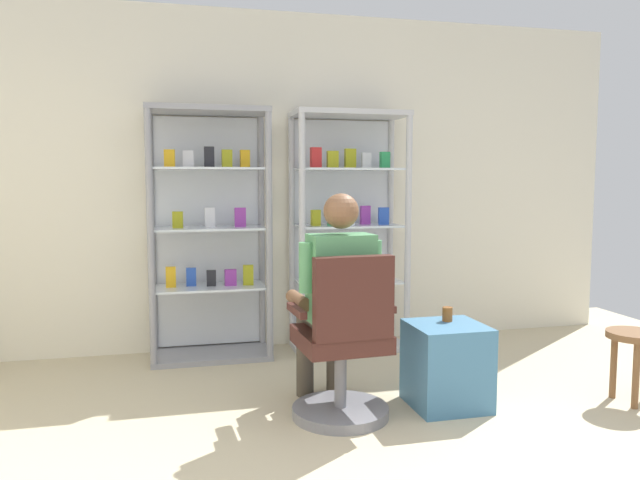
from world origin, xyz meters
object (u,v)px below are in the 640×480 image
object	(u,v)px
seated_shopkeeper	(335,292)
storage_crate	(447,365)
office_chair	(344,353)
tea_glass	(447,314)
display_cabinet_right	(347,229)
wooden_stool	(633,346)
display_cabinet_left	(209,232)

from	to	relation	value
seated_shopkeeper	storage_crate	bearing A→B (deg)	-7.90
office_chair	tea_glass	xyz separation A→B (m)	(0.70, 0.15, 0.15)
office_chair	seated_shopkeeper	world-z (taller)	seated_shopkeeper
display_cabinet_right	office_chair	size ratio (longest dim) A/B	1.98
display_cabinet_right	tea_glass	size ratio (longest dim) A/B	21.84
office_chair	wooden_stool	xyz separation A→B (m)	(1.80, -0.15, -0.04)
display_cabinet_right	office_chair	xyz separation A→B (m)	(-0.45, -1.50, -0.58)
seated_shopkeeper	storage_crate	distance (m)	0.82
storage_crate	seated_shopkeeper	bearing A→B (deg)	172.10
office_chair	tea_glass	size ratio (longest dim) A/B	11.03
tea_glass	wooden_stool	world-z (taller)	tea_glass
display_cabinet_left	seated_shopkeeper	size ratio (longest dim) A/B	1.47
office_chair	wooden_stool	size ratio (longest dim) A/B	2.17
seated_shopkeeper	office_chair	bearing A→B (deg)	-86.62
display_cabinet_right	tea_glass	xyz separation A→B (m)	(0.25, -1.35, -0.42)
display_cabinet_left	storage_crate	bearing A→B (deg)	-47.37
display_cabinet_left	display_cabinet_right	xyz separation A→B (m)	(1.10, -0.00, 0.00)
tea_glass	wooden_stool	bearing A→B (deg)	-15.00
display_cabinet_left	display_cabinet_right	world-z (taller)	same
display_cabinet_right	tea_glass	distance (m)	1.44
display_cabinet_left	display_cabinet_right	size ratio (longest dim) A/B	1.00
display_cabinet_right	tea_glass	world-z (taller)	display_cabinet_right
seated_shopkeeper	wooden_stool	size ratio (longest dim) A/B	2.92
display_cabinet_left	wooden_stool	distance (m)	3.01
display_cabinet_right	wooden_stool	world-z (taller)	display_cabinet_right
display_cabinet_right	office_chair	bearing A→B (deg)	-106.71
display_cabinet_right	storage_crate	xyz separation A→B (m)	(0.22, -1.43, -0.72)
storage_crate	wooden_stool	bearing A→B (deg)	-10.85
display_cabinet_right	wooden_stool	bearing A→B (deg)	-50.65
office_chair	seated_shopkeeper	xyz separation A→B (m)	(-0.01, 0.16, 0.32)
display_cabinet_left	storage_crate	distance (m)	2.07
seated_shopkeeper	tea_glass	world-z (taller)	seated_shopkeeper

